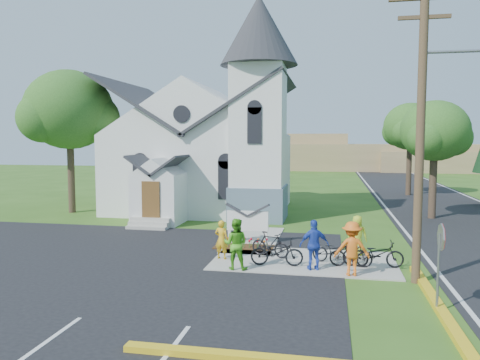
% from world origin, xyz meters
% --- Properties ---
extents(ground, '(120.00, 120.00, 0.00)m').
position_xyz_m(ground, '(0.00, 0.00, 0.00)').
color(ground, '#325919').
rests_on(ground, ground).
extents(parking_lot, '(20.00, 16.00, 0.02)m').
position_xyz_m(parking_lot, '(-7.00, -2.00, 0.01)').
color(parking_lot, black).
rests_on(parking_lot, ground).
extents(road, '(8.00, 90.00, 0.02)m').
position_xyz_m(road, '(10.00, 15.00, 0.01)').
color(road, black).
rests_on(road, ground).
extents(sidewalk, '(7.00, 4.00, 0.05)m').
position_xyz_m(sidewalk, '(1.50, 0.50, 0.03)').
color(sidewalk, '#AAA69A').
rests_on(sidewalk, ground).
extents(church, '(12.35, 12.00, 13.00)m').
position_xyz_m(church, '(-5.48, 12.48, 5.25)').
color(church, white).
rests_on(church, ground).
extents(church_sign, '(2.20, 0.40, 1.70)m').
position_xyz_m(church_sign, '(-1.20, 3.20, 1.03)').
color(church_sign, '#AAA69A').
rests_on(church_sign, ground).
extents(flower_bed, '(2.60, 1.10, 0.07)m').
position_xyz_m(flower_bed, '(-1.20, 2.30, 0.04)').
color(flower_bed, '#3C2510').
rests_on(flower_bed, ground).
extents(utility_pole, '(3.45, 0.28, 10.00)m').
position_xyz_m(utility_pole, '(5.36, -1.50, 5.40)').
color(utility_pole, '#4B3925').
rests_on(utility_pole, ground).
extents(stop_sign, '(0.11, 0.76, 2.48)m').
position_xyz_m(stop_sign, '(5.43, -4.20, 1.78)').
color(stop_sign, gray).
rests_on(stop_sign, ground).
extents(tree_lot_corner, '(5.60, 5.60, 9.15)m').
position_xyz_m(tree_lot_corner, '(-14.00, 10.00, 6.60)').
color(tree_lot_corner, '#38291E').
rests_on(tree_lot_corner, ground).
extents(tree_road_near, '(4.00, 4.00, 7.05)m').
position_xyz_m(tree_road_near, '(8.50, 12.00, 5.21)').
color(tree_road_near, '#38291E').
rests_on(tree_road_near, ground).
extents(tree_road_mid, '(4.40, 4.40, 7.80)m').
position_xyz_m(tree_road_mid, '(9.00, 24.00, 5.78)').
color(tree_road_mid, '#38291E').
rests_on(tree_road_mid, ground).
extents(distant_hills, '(61.00, 10.00, 5.60)m').
position_xyz_m(distant_hills, '(3.36, 56.33, 2.17)').
color(distant_hills, olive).
rests_on(distant_hills, ground).
extents(cyclist_0, '(0.62, 0.46, 1.54)m').
position_xyz_m(cyclist_0, '(-1.70, 0.15, 0.82)').
color(cyclist_0, gold).
rests_on(cyclist_0, sidewalk).
extents(bike_0, '(1.99, 0.81, 1.03)m').
position_xyz_m(bike_0, '(0.55, -0.46, 0.56)').
color(bike_0, black).
rests_on(bike_0, sidewalk).
extents(cyclist_1, '(0.92, 0.72, 1.86)m').
position_xyz_m(cyclist_1, '(-0.86, -1.20, 0.98)').
color(cyclist_1, '#4DAD20').
rests_on(cyclist_1, sidewalk).
extents(bike_1, '(1.73, 1.08, 1.01)m').
position_xyz_m(bike_1, '(0.14, 0.79, 0.55)').
color(bike_1, black).
rests_on(bike_1, sidewalk).
extents(cyclist_2, '(1.15, 0.72, 1.82)m').
position_xyz_m(cyclist_2, '(1.94, -0.75, 0.96)').
color(cyclist_2, '#2544B9').
rests_on(cyclist_2, sidewalk).
extents(bike_2, '(1.92, 1.22, 0.95)m').
position_xyz_m(bike_2, '(2.69, 0.24, 0.53)').
color(bike_2, black).
rests_on(bike_2, sidewalk).
extents(cyclist_3, '(1.27, 0.79, 1.88)m').
position_xyz_m(cyclist_3, '(3.24, -1.20, 0.99)').
color(cyclist_3, orange).
rests_on(cyclist_3, sidewalk).
extents(bike_3, '(1.57, 0.47, 0.94)m').
position_xyz_m(bike_3, '(3.26, -0.11, 0.52)').
color(bike_3, black).
rests_on(bike_3, sidewalk).
extents(cyclist_4, '(0.81, 0.54, 1.63)m').
position_xyz_m(cyclist_4, '(3.58, 1.77, 0.86)').
color(cyclist_4, '#B1C725').
rests_on(cyclist_4, sidewalk).
extents(bike_4, '(1.95, 0.81, 1.00)m').
position_xyz_m(bike_4, '(4.21, -0.00, 0.55)').
color(bike_4, black).
rests_on(bike_4, sidewalk).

